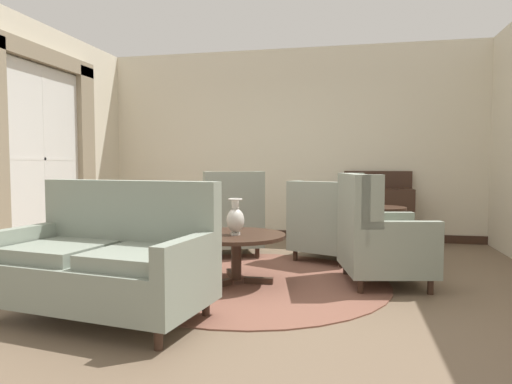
{
  "coord_description": "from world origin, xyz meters",
  "views": [
    {
      "loc": [
        0.95,
        -4.02,
        1.16
      ],
      "look_at": [
        0.01,
        0.46,
        0.88
      ],
      "focal_mm": 31.75,
      "sensor_mm": 36.0,
      "label": 1
    }
  ],
  "objects_px": {
    "coffee_table": "(236,242)",
    "porcelain_vase": "(235,219)",
    "side_table": "(381,228)",
    "armchair_far_left": "(377,238)",
    "settee": "(107,262)",
    "sideboard": "(378,212)",
    "armchair_near_window": "(232,220)",
    "armchair_foreground_right": "(328,226)"
  },
  "relations": [
    {
      "from": "coffee_table",
      "to": "porcelain_vase",
      "type": "height_order",
      "value": "porcelain_vase"
    },
    {
      "from": "porcelain_vase",
      "to": "side_table",
      "type": "height_order",
      "value": "porcelain_vase"
    },
    {
      "from": "armchair_far_left",
      "to": "settee",
      "type": "bearing_deg",
      "value": 112.99
    },
    {
      "from": "settee",
      "to": "armchair_far_left",
      "type": "distance_m",
      "value": 2.49
    },
    {
      "from": "porcelain_vase",
      "to": "settee",
      "type": "xyz_separation_m",
      "value": [
        -0.73,
        -1.08,
        -0.22
      ]
    },
    {
      "from": "side_table",
      "to": "sideboard",
      "type": "height_order",
      "value": "sideboard"
    },
    {
      "from": "armchair_near_window",
      "to": "sideboard",
      "type": "xyz_separation_m",
      "value": [
        1.87,
        1.28,
        0.02
      ]
    },
    {
      "from": "armchair_far_left",
      "to": "side_table",
      "type": "xyz_separation_m",
      "value": [
        0.11,
        1.09,
        -0.05
      ]
    },
    {
      "from": "armchair_near_window",
      "to": "armchair_foreground_right",
      "type": "distance_m",
      "value": 1.21
    },
    {
      "from": "porcelain_vase",
      "to": "armchair_near_window",
      "type": "relative_size",
      "value": 0.32
    },
    {
      "from": "armchair_far_left",
      "to": "armchair_foreground_right",
      "type": "relative_size",
      "value": 1.01
    },
    {
      "from": "porcelain_vase",
      "to": "sideboard",
      "type": "height_order",
      "value": "sideboard"
    },
    {
      "from": "armchair_far_left",
      "to": "side_table",
      "type": "relative_size",
      "value": 1.64
    },
    {
      "from": "armchair_foreground_right",
      "to": "sideboard",
      "type": "bearing_deg",
      "value": -93.38
    },
    {
      "from": "armchair_far_left",
      "to": "sideboard",
      "type": "distance_m",
      "value": 2.32
    },
    {
      "from": "armchair_far_left",
      "to": "side_table",
      "type": "height_order",
      "value": "armchair_far_left"
    },
    {
      "from": "coffee_table",
      "to": "settee",
      "type": "height_order",
      "value": "settee"
    },
    {
      "from": "coffee_table",
      "to": "settee",
      "type": "xyz_separation_m",
      "value": [
        -0.72,
        -1.14,
        0.01
      ]
    },
    {
      "from": "settee",
      "to": "sideboard",
      "type": "bearing_deg",
      "value": 68.06
    },
    {
      "from": "coffee_table",
      "to": "armchair_far_left",
      "type": "relative_size",
      "value": 0.89
    },
    {
      "from": "coffee_table",
      "to": "side_table",
      "type": "xyz_separation_m",
      "value": [
        1.45,
        1.36,
        -0.01
      ]
    },
    {
      "from": "armchair_near_window",
      "to": "side_table",
      "type": "xyz_separation_m",
      "value": [
        1.84,
        0.05,
        -0.05
      ]
    },
    {
      "from": "armchair_far_left",
      "to": "side_table",
      "type": "bearing_deg",
      "value": -17.23
    },
    {
      "from": "coffee_table",
      "to": "armchair_foreground_right",
      "type": "bearing_deg",
      "value": 56.92
    },
    {
      "from": "armchair_near_window",
      "to": "settee",
      "type": "bearing_deg",
      "value": 59.05
    },
    {
      "from": "armchair_far_left",
      "to": "armchair_foreground_right",
      "type": "distance_m",
      "value": 1.11
    },
    {
      "from": "porcelain_vase",
      "to": "sideboard",
      "type": "distance_m",
      "value": 3.03
    },
    {
      "from": "armchair_foreground_right",
      "to": "settee",
      "type": "bearing_deg",
      "value": 80.02
    },
    {
      "from": "armchair_far_left",
      "to": "side_table",
      "type": "distance_m",
      "value": 1.09
    },
    {
      "from": "settee",
      "to": "side_table",
      "type": "bearing_deg",
      "value": 57.6
    },
    {
      "from": "settee",
      "to": "armchair_near_window",
      "type": "height_order",
      "value": "armchair_near_window"
    },
    {
      "from": "side_table",
      "to": "armchair_foreground_right",
      "type": "bearing_deg",
      "value": -170.14
    },
    {
      "from": "coffee_table",
      "to": "porcelain_vase",
      "type": "relative_size",
      "value": 2.75
    },
    {
      "from": "porcelain_vase",
      "to": "coffee_table",
      "type": "bearing_deg",
      "value": 95.9
    },
    {
      "from": "porcelain_vase",
      "to": "side_table",
      "type": "relative_size",
      "value": 0.53
    },
    {
      "from": "settee",
      "to": "side_table",
      "type": "distance_m",
      "value": 3.31
    },
    {
      "from": "coffee_table",
      "to": "sideboard",
      "type": "bearing_deg",
      "value": 60.37
    },
    {
      "from": "armchair_near_window",
      "to": "side_table",
      "type": "distance_m",
      "value": 1.84
    },
    {
      "from": "coffee_table",
      "to": "sideboard",
      "type": "height_order",
      "value": "sideboard"
    },
    {
      "from": "coffee_table",
      "to": "side_table",
      "type": "height_order",
      "value": "side_table"
    },
    {
      "from": "armchair_near_window",
      "to": "side_table",
      "type": "height_order",
      "value": "armchair_near_window"
    },
    {
      "from": "settee",
      "to": "armchair_far_left",
      "type": "relative_size",
      "value": 1.58
    }
  ]
}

